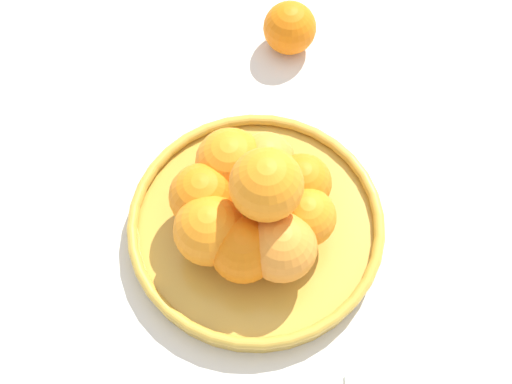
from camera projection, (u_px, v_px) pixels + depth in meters
The scene contains 4 objects.
ground_plane at pixel (256, 232), 0.86m from camera, with size 4.00×4.00×0.00m, color silver.
fruit_bowl at pixel (256, 226), 0.85m from camera, with size 0.31×0.31×0.03m.
orange_pile at pixel (252, 204), 0.79m from camera, with size 0.19×0.19×0.14m.
stray_orange at pixel (290, 28), 0.97m from camera, with size 0.07×0.07×0.07m, color orange.
Camera 1 is at (-0.02, -0.36, 0.79)m, focal length 50.00 mm.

